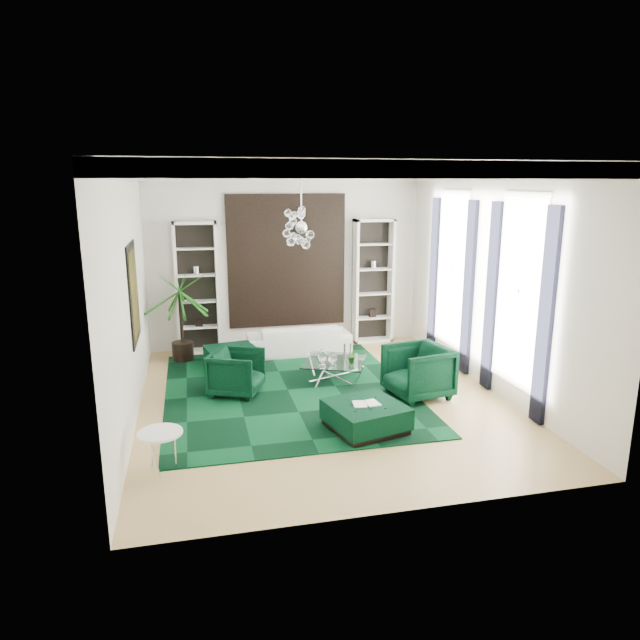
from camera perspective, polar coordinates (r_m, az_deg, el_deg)
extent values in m
cube|color=tan|center=(9.75, 0.27, -7.98)|extent=(6.00, 7.00, 0.02)
cube|color=white|center=(9.08, 0.30, 15.07)|extent=(6.00, 7.00, 0.02)
cube|color=silver|center=(12.63, -3.39, 5.93)|extent=(6.00, 0.02, 3.80)
cube|color=silver|center=(5.95, 8.05, -2.89)|extent=(6.00, 0.02, 3.80)
cube|color=silver|center=(9.04, -18.65, 2.18)|extent=(0.02, 7.00, 3.80)
cube|color=silver|center=(10.33, 16.80, 3.67)|extent=(0.02, 7.00, 3.80)
cylinder|color=white|center=(9.37, -0.14, 14.78)|extent=(0.90, 0.90, 0.05)
cube|color=black|center=(12.58, -3.35, 5.90)|extent=(2.50, 0.06, 2.80)
cube|color=black|center=(9.63, -18.07, 2.59)|extent=(0.04, 1.30, 1.60)
cube|color=white|center=(9.56, 19.33, 2.72)|extent=(0.03, 1.10, 2.90)
cube|color=black|center=(8.95, 21.64, 0.20)|extent=(0.07, 0.30, 3.25)
cube|color=black|center=(10.24, 16.76, 2.17)|extent=(0.07, 0.30, 3.25)
cube|color=white|center=(11.63, 13.08, 4.95)|extent=(0.03, 1.10, 2.90)
cube|color=black|center=(10.97, 14.62, 3.03)|extent=(0.07, 0.30, 3.25)
cube|color=black|center=(12.35, 11.31, 4.35)|extent=(0.07, 0.30, 3.25)
cube|color=black|center=(10.14, -3.26, -7.02)|extent=(4.20, 5.00, 0.02)
imported|color=white|center=(12.21, -2.14, -1.92)|extent=(2.17, 0.87, 0.63)
imported|color=black|center=(9.97, -8.35, -5.22)|extent=(1.11, 1.10, 0.77)
imported|color=black|center=(9.88, 9.76, -5.10)|extent=(1.13, 1.11, 0.89)
cube|color=black|center=(11.37, -8.78, -3.81)|extent=(1.10, 1.10, 0.41)
cube|color=black|center=(8.56, 4.58, -9.66)|extent=(1.24, 1.24, 0.41)
cube|color=white|center=(8.47, 4.61, -8.30)|extent=(0.40, 0.26, 0.03)
cylinder|color=white|center=(7.62, -15.57, -12.67)|extent=(0.62, 0.62, 0.54)
imported|color=#195716|center=(10.38, 3.24, -3.63)|extent=(0.15, 0.12, 0.27)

